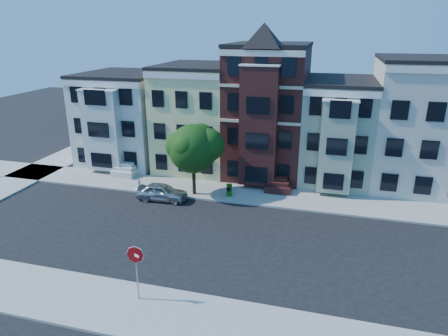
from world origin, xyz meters
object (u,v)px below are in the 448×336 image
(newspaper_box, at_px, (229,190))
(fire_hydrant, at_px, (139,186))
(parked_car, at_px, (162,192))
(stop_sign, at_px, (137,270))
(street_tree, at_px, (193,152))

(newspaper_box, xyz_separation_m, fire_hydrant, (-7.91, -0.85, -0.13))
(parked_car, relative_size, stop_sign, 1.20)
(street_tree, height_order, newspaper_box, street_tree)
(parked_car, height_order, newspaper_box, parked_car)
(fire_hydrant, distance_m, stop_sign, 15.17)
(parked_car, distance_m, fire_hydrant, 2.88)
(parked_car, bearing_deg, fire_hydrant, 64.96)
(parked_car, distance_m, newspaper_box, 5.64)
(street_tree, xyz_separation_m, parked_car, (-2.27, -1.64, -3.16))
(parked_car, distance_m, stop_sign, 13.11)
(street_tree, distance_m, newspaper_box, 4.42)
(fire_hydrant, xyz_separation_m, stop_sign, (6.68, -13.55, 1.39))
(parked_car, xyz_separation_m, stop_sign, (4.05, -12.41, 1.20))
(newspaper_box, height_order, fire_hydrant, newspaper_box)
(newspaper_box, height_order, stop_sign, stop_sign)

